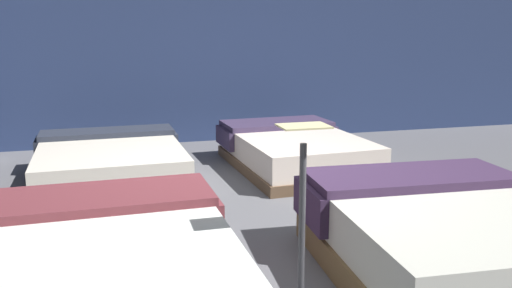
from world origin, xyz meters
TOP-DOWN VIEW (x-y plane):
  - ground_plane at (0.00, 0.00)m, footprint 18.00×18.00m
  - showroom_back_wall at (0.00, 3.65)m, footprint 18.00×0.06m
  - bed_0 at (-1.09, -1.43)m, footprint 1.55×2.12m
  - bed_1 at (1.17, -1.44)m, footprint 1.79×2.04m
  - bed_2 at (-1.08, 1.66)m, footprint 1.72×2.04m
  - bed_3 at (1.15, 1.69)m, footprint 1.60×2.22m
  - price_sign at (0.00, -1.68)m, footprint 0.28×0.24m

SIDE VIEW (x-z plane):
  - ground_plane at x=0.00m, z-range -0.02..0.00m
  - bed_2 at x=-1.08m, z-range -0.02..0.45m
  - bed_3 at x=1.15m, z-range -0.02..0.47m
  - bed_1 at x=1.17m, z-range -0.02..0.57m
  - bed_0 at x=-1.09m, z-range -0.02..0.57m
  - price_sign at x=0.00m, z-range -0.12..1.04m
  - showroom_back_wall at x=0.00m, z-range 0.00..3.50m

